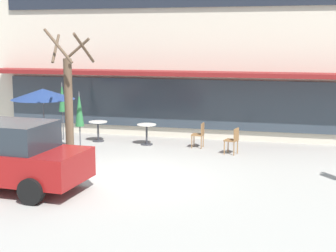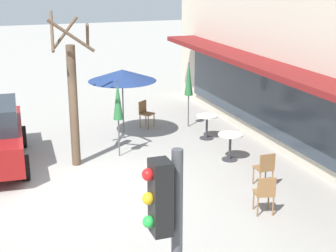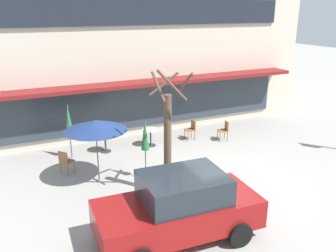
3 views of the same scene
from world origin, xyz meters
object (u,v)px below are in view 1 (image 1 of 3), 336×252
patio_umbrella_cream_folded (43,94)px  patio_umbrella_corner_open (79,110)px  patio_umbrella_green_folded (62,98)px  cafe_table_near_wall (98,128)px  cafe_chair_2 (200,133)px  parked_sedan (6,156)px  cafe_chair_0 (34,132)px  street_tree (69,106)px  cafe_table_streetside (147,131)px  cafe_chair_1 (233,139)px

patio_umbrella_cream_folded → patio_umbrella_corner_open: bearing=-19.4°
patio_umbrella_green_folded → patio_umbrella_corner_open: 3.56m
cafe_table_near_wall → patio_umbrella_green_folded: size_ratio=0.35×
cafe_chair_2 → parked_sedan: size_ratio=0.21×
patio_umbrella_cream_folded → cafe_chair_2: bearing=24.8°
patio_umbrella_green_folded → cafe_table_near_wall: bearing=2.5°
cafe_chair_0 → street_tree: street_tree is taller
cafe_table_streetside → cafe_chair_0: 4.04m
cafe_chair_0 → patio_umbrella_green_folded: bearing=71.9°
patio_umbrella_green_folded → patio_umbrella_corner_open: bearing=-55.4°
street_tree → cafe_chair_0: bearing=134.1°
cafe_chair_2 → street_tree: street_tree is taller
cafe_chair_0 → parked_sedan: 5.44m
patio_umbrella_corner_open → cafe_chair_0: 3.12m
patio_umbrella_cream_folded → street_tree: size_ratio=0.53×
patio_umbrella_green_folded → patio_umbrella_cream_folded: 2.47m
patio_umbrella_green_folded → parked_sedan: (1.56, -6.43, -0.75)m
patio_umbrella_corner_open → cafe_chair_1: 5.17m
patio_umbrella_corner_open → patio_umbrella_green_folded: bearing=124.6°
patio_umbrella_corner_open → cafe_table_near_wall: bearing=101.6°
cafe_table_streetside → parked_sedan: parked_sedan is taller
cafe_chair_2 → parked_sedan: 7.35m
cafe_chair_1 → cafe_chair_2: 1.48m
cafe_chair_1 → street_tree: bearing=-142.6°
cafe_table_near_wall → cafe_table_streetside: 1.97m
cafe_chair_1 → street_tree: (-4.35, -3.33, 1.38)m
cafe_chair_0 → parked_sedan: bearing=-68.2°
patio_umbrella_cream_folded → patio_umbrella_corner_open: 1.68m
patio_umbrella_corner_open → cafe_chair_2: size_ratio=2.47×
cafe_chair_1 → patio_umbrella_green_folded: bearing=172.5°
cafe_chair_0 → cafe_table_near_wall: bearing=37.9°
patio_umbrella_cream_folded → cafe_chair_1: 6.51m
patio_umbrella_corner_open → cafe_chair_1: bearing=24.0°
cafe_chair_0 → parked_sedan: (2.02, -5.04, 0.35)m
patio_umbrella_green_folded → cafe_chair_0: size_ratio=2.47×
cafe_chair_2 → street_tree: bearing=-127.0°
cafe_table_streetside → patio_umbrella_cream_folded: bearing=-141.5°
patio_umbrella_cream_folded → cafe_chair_0: bearing=133.1°
cafe_chair_2 → street_tree: size_ratio=0.22×
cafe_chair_0 → patio_umbrella_corner_open: bearing=-31.9°
cafe_table_near_wall → cafe_chair_1: 5.31m
patio_umbrella_cream_folded → cafe_chair_2: 5.57m
patio_umbrella_corner_open → cafe_chair_0: patio_umbrella_corner_open is taller
patio_umbrella_green_folded → street_tree: bearing=-61.5°
patio_umbrella_green_folded → patio_umbrella_cream_folded: bearing=-78.5°
cafe_table_streetside → parked_sedan: bearing=-105.9°
patio_umbrella_cream_folded → parked_sedan: patio_umbrella_cream_folded is taller
patio_umbrella_green_folded → parked_sedan: patio_umbrella_green_folded is taller
cafe_table_near_wall → patio_umbrella_corner_open: 3.25m
cafe_table_streetside → cafe_chair_1: cafe_chair_1 is taller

